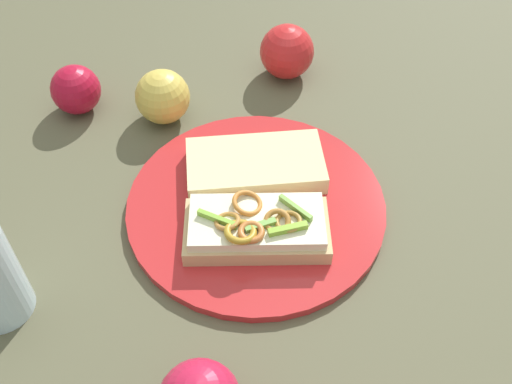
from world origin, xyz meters
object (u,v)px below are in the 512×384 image
Objects in this scene: sandwich at (257,227)px; apple_3 at (76,90)px; apple_1 at (163,97)px; bread_slice_side at (255,165)px; apple_0 at (287,52)px; plate at (256,206)px.

apple_3 reaches higher than sandwich.
apple_1 reaches higher than sandwich.
bread_slice_side is at bearing -90.07° from sandwich.
apple_0 is 0.20m from apple_1.
plate is 4.19× the size of apple_1.
bread_slice_side is 2.13× the size of apple_0.
sandwich is 0.26m from apple_1.
apple_0 reaches higher than apple_3.
apple_0 is 1.16× the size of apple_3.
apple_0 is (-0.16, 0.16, 0.02)m from bread_slice_side.
apple_0 reaches higher than sandwich.
sandwich is 0.35m from apple_3.
bread_slice_side reaches higher than plate.
apple_1 is 1.09× the size of apple_3.
apple_1 is at bearing -174.81° from plate.
plate is at bearing -90.13° from sandwich.
sandwich is at bearing -31.28° from plate.
apple_0 reaches higher than plate.
sandwich is (0.04, -0.03, 0.02)m from plate.
apple_3 is (-0.09, -0.30, -0.01)m from apple_0.
apple_0 is at bearing -107.82° from bread_slice_side.
bread_slice_side is 0.29m from apple_3.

